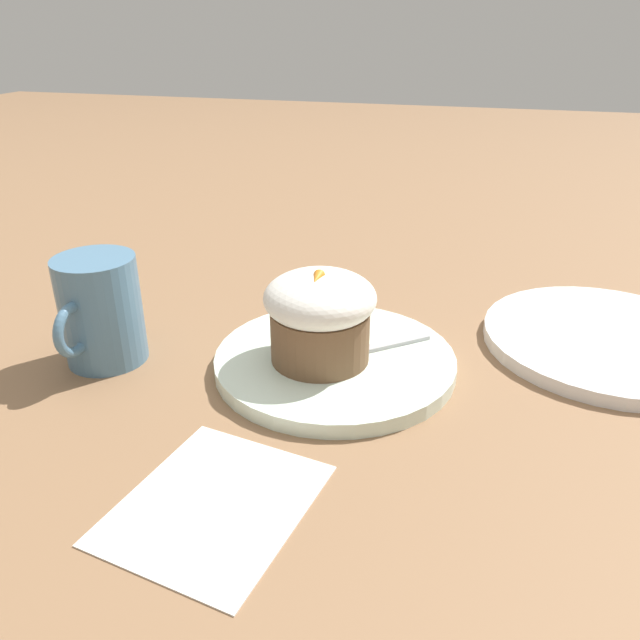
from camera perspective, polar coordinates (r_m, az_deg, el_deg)
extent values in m
plane|color=#846042|center=(0.61, 1.36, -4.37)|extent=(4.00, 4.00, 0.00)
cylinder|color=silver|center=(0.60, 1.37, -3.78)|extent=(0.23, 0.23, 0.01)
cylinder|color=brown|center=(0.58, 0.00, -1.38)|extent=(0.09, 0.09, 0.05)
ellipsoid|color=white|center=(0.56, 0.00, 2.04)|extent=(0.10, 0.10, 0.05)
cone|color=orange|center=(0.55, -0.29, 3.81)|extent=(0.02, 0.01, 0.01)
sphere|color=green|center=(0.55, -0.03, 4.15)|extent=(0.01, 0.01, 0.01)
cube|color=#B7B7BC|center=(0.62, 6.69, -2.15)|extent=(0.06, 0.07, 0.00)
ellipsoid|color=#B7B7BC|center=(0.59, 2.17, -3.05)|extent=(0.06, 0.06, 0.01)
cylinder|color=teal|center=(0.63, -19.38, 0.86)|extent=(0.08, 0.08, 0.11)
torus|color=teal|center=(0.60, -21.61, -0.83)|extent=(0.05, 0.01, 0.05)
cylinder|color=white|center=(0.71, 24.84, -1.65)|extent=(0.25, 0.25, 0.01)
cube|color=white|center=(0.46, -9.57, -16.18)|extent=(0.16, 0.14, 0.00)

